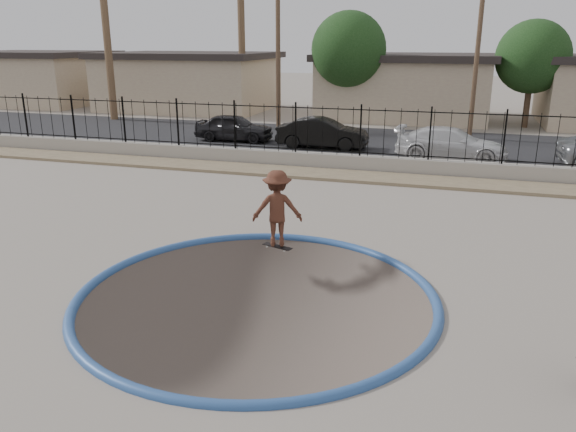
# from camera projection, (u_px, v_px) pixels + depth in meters

# --- Properties ---
(ground) EXTENTS (120.00, 120.00, 2.20)m
(ground) POSITION_uv_depth(u_px,v_px,m) (365.00, 189.00, 23.05)
(ground) COLOR gray
(ground) RESTS_ON ground
(bowl_pit) EXTENTS (6.84, 6.84, 1.80)m
(bowl_pit) POSITION_uv_depth(u_px,v_px,m) (257.00, 297.00, 10.86)
(bowl_pit) COLOR #463C36
(bowl_pit) RESTS_ON ground
(coping_ring) EXTENTS (7.04, 7.04, 0.20)m
(coping_ring) POSITION_uv_depth(u_px,v_px,m) (257.00, 297.00, 10.86)
(coping_ring) COLOR #2B4F8B
(coping_ring) RESTS_ON ground
(rock_strip) EXTENTS (42.00, 1.60, 0.11)m
(rock_strip) POSITION_uv_depth(u_px,v_px,m) (354.00, 176.00, 20.14)
(rock_strip) COLOR #948461
(rock_strip) RESTS_ON ground
(retaining_wall) EXTENTS (42.00, 0.45, 0.60)m
(retaining_wall) POSITION_uv_depth(u_px,v_px,m) (359.00, 163.00, 21.07)
(retaining_wall) COLOR gray
(retaining_wall) RESTS_ON ground
(fence) EXTENTS (40.00, 0.04, 1.80)m
(fence) POSITION_uv_depth(u_px,v_px,m) (361.00, 132.00, 20.71)
(fence) COLOR black
(fence) RESTS_ON retaining_wall
(street) EXTENTS (90.00, 8.00, 0.04)m
(street) POSITION_uv_depth(u_px,v_px,m) (383.00, 141.00, 27.27)
(street) COLOR black
(street) RESTS_ON ground
(house_west_far) EXTENTS (10.60, 8.60, 3.90)m
(house_west_far) POSITION_uv_depth(u_px,v_px,m) (36.00, 77.00, 43.12)
(house_west_far) COLOR tan
(house_west_far) RESTS_ON ground
(house_west) EXTENTS (11.60, 8.60, 3.90)m
(house_west) POSITION_uv_depth(u_px,v_px,m) (189.00, 81.00, 39.51)
(house_west) COLOR tan
(house_west) RESTS_ON ground
(house_center) EXTENTS (10.60, 8.60, 3.90)m
(house_center) POSITION_uv_depth(u_px,v_px,m) (405.00, 85.00, 35.35)
(house_center) COLOR tan
(house_center) RESTS_ON ground
(palm_mid) EXTENTS (2.30, 2.30, 9.30)m
(palm_mid) POSITION_uv_depth(u_px,v_px,m) (241.00, 6.00, 34.43)
(palm_mid) COLOR brown
(palm_mid) RESTS_ON ground
(utility_pole_left) EXTENTS (1.70, 0.24, 9.00)m
(utility_pole_left) POSITION_uv_depth(u_px,v_px,m) (278.00, 40.00, 29.35)
(utility_pole_left) COLOR #473323
(utility_pole_left) RESTS_ON ground
(utility_pole_mid) EXTENTS (1.70, 0.24, 9.50)m
(utility_pole_mid) POSITION_uv_depth(u_px,v_px,m) (479.00, 35.00, 26.50)
(utility_pole_mid) COLOR #473323
(utility_pole_mid) RESTS_ON ground
(street_tree_left) EXTENTS (4.32, 4.32, 6.36)m
(street_tree_left) POSITION_uv_depth(u_px,v_px,m) (349.00, 50.00, 32.32)
(street_tree_left) COLOR #473323
(street_tree_left) RESTS_ON ground
(street_tree_mid) EXTENTS (3.96, 3.96, 5.83)m
(street_tree_mid) POSITION_uv_depth(u_px,v_px,m) (533.00, 57.00, 30.57)
(street_tree_mid) COLOR #473323
(street_tree_mid) RESTS_ON ground
(skater) EXTENTS (1.31, 0.98, 1.81)m
(skater) POSITION_uv_depth(u_px,v_px,m) (277.00, 212.00, 13.07)
(skater) COLOR brown
(skater) RESTS_ON ground
(skateboard) EXTENTS (0.78, 0.42, 0.07)m
(skateboard) POSITION_uv_depth(u_px,v_px,m) (277.00, 246.00, 13.33)
(skateboard) COLOR black
(skateboard) RESTS_ON ground
(car_a) EXTENTS (3.82, 1.61, 1.29)m
(car_a) POSITION_uv_depth(u_px,v_px,m) (234.00, 127.00, 27.18)
(car_a) COLOR black
(car_a) RESTS_ON street
(car_b) EXTENTS (4.14, 1.57, 1.35)m
(car_b) POSITION_uv_depth(u_px,v_px,m) (322.00, 133.00, 25.35)
(car_b) COLOR black
(car_b) RESTS_ON street
(car_c) EXTENTS (4.56, 2.07, 1.30)m
(car_c) POSITION_uv_depth(u_px,v_px,m) (451.00, 144.00, 22.89)
(car_c) COLOR silver
(car_c) RESTS_ON street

